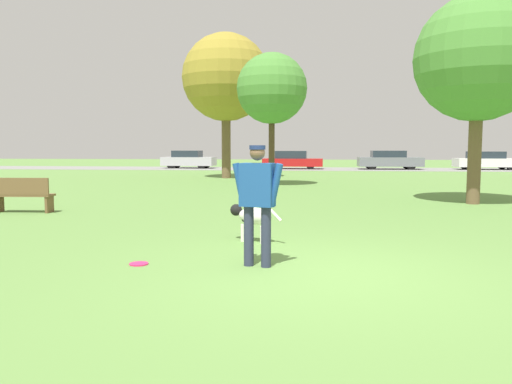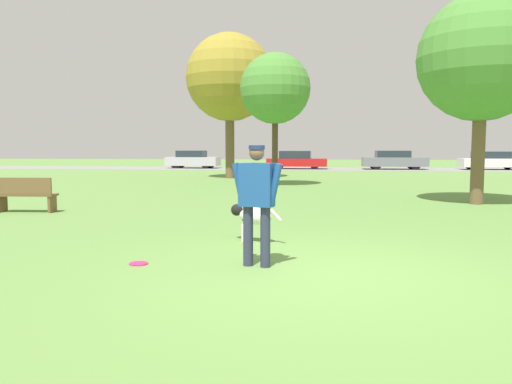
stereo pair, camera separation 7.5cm
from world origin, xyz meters
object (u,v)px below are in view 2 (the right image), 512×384
Objects in this scene: tree_mid_center at (275,89)px; park_bench at (25,194)px; person at (257,195)px; tree_near_right at (482,58)px; parked_car_grey at (394,160)px; parked_car_white at (492,161)px; frisbee at (139,264)px; tree_far_left at (230,78)px; parked_car_red at (297,160)px; parked_car_silver at (193,160)px; dog at (253,217)px.

tree_mid_center is 11.13m from park_bench.
tree_near_right reaches higher than person.
parked_car_white is (6.74, 0.18, -0.03)m from parked_car_grey.
frisbee is 0.18× the size of park_bench.
park_bench reaches higher than frisbee.
tree_far_left is 20.76m from parked_car_white.
frisbee is (-1.58, -0.08, -0.92)m from person.
parked_car_silver is at bearing 178.76° from parked_car_red.
parked_car_grey is at bearing 87.13° from tree_near_right.
dog is at bearing -72.11° from parked_car_silver.
parked_car_silver is 25.96m from park_bench.
parked_car_grey reaches higher than frisbee.
parked_car_white is (7.86, 22.47, -3.30)m from tree_near_right.
parked_car_grey reaches higher than parked_car_red.
parked_car_grey is (1.12, 22.29, -3.27)m from tree_near_right.
tree_near_right is (5.14, 7.90, 3.00)m from person.
tree_far_left reaches higher than person.
parked_car_grey is 1.02× the size of parked_car_white.
parked_car_grey is at bearing -119.36° from park_bench.
parked_car_white is (16.61, 11.65, -4.41)m from tree_far_left.
park_bench is (-19.13, -25.63, -0.18)m from parked_car_white.
tree_mid_center is at bearing -122.95° from park_bench.
parked_car_red is 13.68m from parked_car_white.
parked_car_white is at bearing 70.73° from tree_near_right.
frisbee is 0.06× the size of parked_car_silver.
person is at bearing -102.63° from parked_car_grey.
tree_near_right reaches higher than parked_car_red.
parked_car_grey is at bearing 179.86° from parked_car_white.
tree_near_right reaches higher than parked_car_silver.
parked_car_white is at bearing 64.43° from frisbee.
frisbee is 31.27m from parked_car_grey.
parked_car_white is at bearing -88.41° from dog.
parked_car_grey is at bearing 66.17° from tree_mid_center.
tree_mid_center reaches higher than frisbee.
frisbee is 31.46m from parked_car_silver.
tree_near_right is at bearing -44.91° from tree_mid_center.
parked_car_grey is at bearing 2.25° from parked_car_red.
tree_mid_center is 1.22× the size of parked_car_red.
tree_near_right reaches higher than tree_mid_center.
tree_mid_center is 18.06m from parked_car_grey.
person is at bearing -86.76° from parked_car_red.
parked_car_white is (13.26, 28.68, 0.22)m from dog.
frisbee is at bearing -163.24° from person.
tree_near_right is at bearing -51.03° from tree_far_left.
parked_car_grey is 3.17× the size of park_bench.
tree_mid_center reaches higher than parked_car_red.
parked_car_silver is (-8.55, 30.59, -0.28)m from person.
person is 0.22× the size of tree_far_left.
person is 31.76m from parked_car_silver.
parked_car_silver reaches higher than dog.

